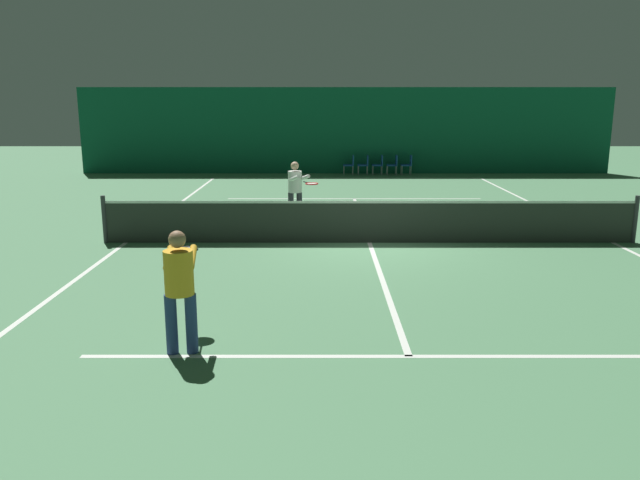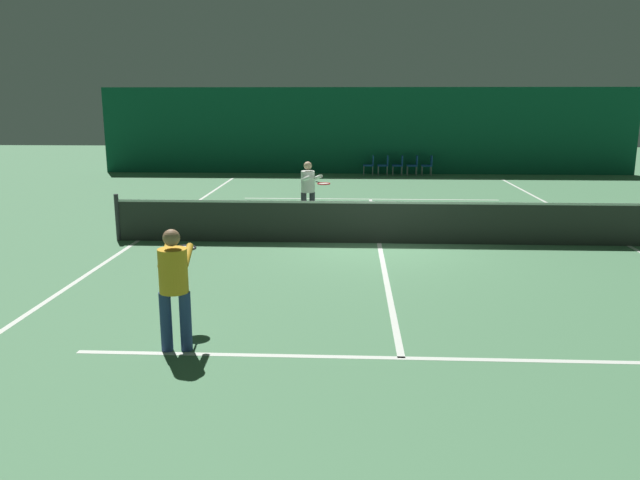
% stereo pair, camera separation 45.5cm
% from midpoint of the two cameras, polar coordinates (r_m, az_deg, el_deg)
% --- Properties ---
extents(ground_plane, '(60.00, 60.00, 0.00)m').
position_cam_midpoint_polar(ground_plane, '(14.09, 3.79, -0.25)').
color(ground_plane, '#4C7F56').
extents(backdrop_curtain, '(23.00, 0.12, 3.68)m').
position_cam_midpoint_polar(backdrop_curtain, '(27.39, 2.06, 9.94)').
color(backdrop_curtain, '#0F5138').
rests_on(backdrop_curtain, ground).
extents(court_line_baseline_far, '(11.00, 0.10, 0.00)m').
position_cam_midpoint_polar(court_line_baseline_far, '(25.81, 2.15, 5.68)').
color(court_line_baseline_far, silver).
rests_on(court_line_baseline_far, ground).
extents(court_line_service_far, '(8.25, 0.10, 0.00)m').
position_cam_midpoint_polar(court_line_service_far, '(20.37, 2.68, 3.79)').
color(court_line_service_far, silver).
rests_on(court_line_service_far, ground).
extents(court_line_service_near, '(8.25, 0.10, 0.00)m').
position_cam_midpoint_polar(court_line_service_near, '(8.00, 6.65, -10.54)').
color(court_line_service_near, silver).
rests_on(court_line_service_near, ground).
extents(court_line_sideline_left, '(0.10, 23.80, 0.00)m').
position_cam_midpoint_polar(court_line_sideline_left, '(14.80, -17.99, -0.22)').
color(court_line_sideline_left, silver).
rests_on(court_line_sideline_left, ground).
extents(court_line_sideline_right, '(0.10, 23.80, 0.00)m').
position_cam_midpoint_polar(court_line_sideline_right, '(15.44, 24.61, -0.23)').
color(court_line_sideline_right, silver).
rests_on(court_line_sideline_right, ground).
extents(court_line_centre, '(0.10, 12.80, 0.00)m').
position_cam_midpoint_polar(court_line_centre, '(14.09, 3.79, -0.24)').
color(court_line_centre, silver).
rests_on(court_line_centre, ground).
extents(tennis_net, '(12.00, 0.10, 1.07)m').
position_cam_midpoint_polar(tennis_net, '(13.98, 3.82, 1.79)').
color(tennis_net, '#2D332D').
rests_on(tennis_net, ground).
extents(player_near, '(0.49, 1.35, 1.59)m').
position_cam_midpoint_polar(player_near, '(8.04, -14.13, -3.73)').
color(player_near, navy).
rests_on(player_near, ground).
extents(player_far, '(0.92, 1.32, 1.58)m').
position_cam_midpoint_polar(player_far, '(16.41, -2.86, 4.87)').
color(player_far, '#2D2D38').
rests_on(player_far, ground).
extents(courtside_chair_0, '(0.44, 0.44, 0.84)m').
position_cam_midpoint_polar(courtside_chair_0, '(26.94, 2.46, 7.00)').
color(courtside_chair_0, '#99999E').
rests_on(courtside_chair_0, ground).
extents(courtside_chair_1, '(0.44, 0.44, 0.84)m').
position_cam_midpoint_polar(courtside_chair_1, '(26.97, 3.79, 6.99)').
color(courtside_chair_1, '#99999E').
rests_on(courtside_chair_1, ground).
extents(courtside_chair_2, '(0.44, 0.44, 0.84)m').
position_cam_midpoint_polar(courtside_chair_2, '(27.02, 5.11, 6.98)').
color(courtside_chair_2, '#99999E').
rests_on(courtside_chair_2, ground).
extents(courtside_chair_3, '(0.44, 0.44, 0.84)m').
position_cam_midpoint_polar(courtside_chair_3, '(27.08, 6.43, 6.96)').
color(courtside_chair_3, '#99999E').
rests_on(courtside_chair_3, ground).
extents(courtside_chair_4, '(0.44, 0.44, 0.84)m').
position_cam_midpoint_polar(courtside_chair_4, '(27.15, 7.74, 6.94)').
color(courtside_chair_4, '#99999E').
rests_on(courtside_chair_4, ground).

